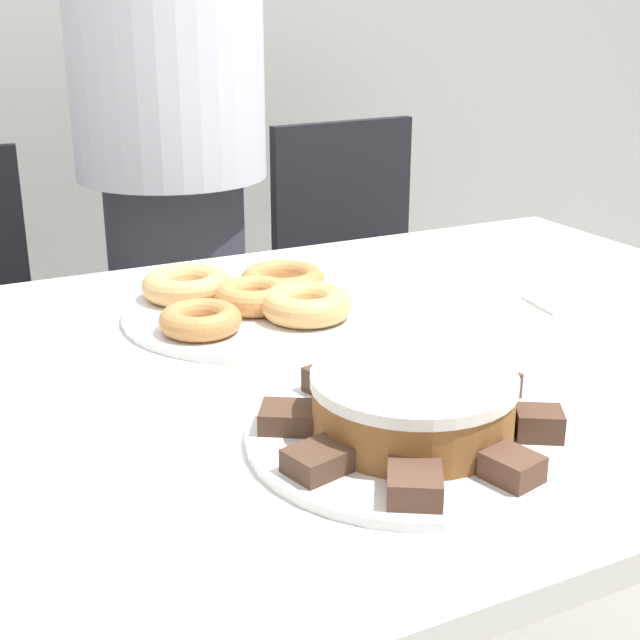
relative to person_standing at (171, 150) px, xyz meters
name	(u,v)px	position (x,y,z in m)	size (l,w,h in m)	color
table	(295,428)	(-0.13, -0.88, -0.21)	(1.52, 0.96, 0.76)	silver
person_standing	(171,150)	(0.00, 0.00, 0.00)	(0.39, 0.39, 1.69)	#383842
office_chair_right	(373,319)	(0.51, 0.03, -0.46)	(0.47, 0.47, 0.90)	black
plate_cake	(412,436)	(-0.12, -1.12, -0.12)	(0.33, 0.33, 0.01)	white
plate_donuts	(255,312)	(-0.11, -0.70, -0.12)	(0.36, 0.36, 0.01)	white
frosted_cake	(413,403)	(-0.12, -1.12, -0.08)	(0.20, 0.20, 0.06)	brown
lamington_0	(415,484)	(-0.18, -1.22, -0.10)	(0.07, 0.07, 0.02)	brown
lamington_1	(512,467)	(-0.09, -1.23, -0.10)	(0.05, 0.05, 0.02)	brown
lamington_2	(539,423)	(-0.01, -1.18, -0.10)	(0.06, 0.06, 0.03)	#513828
lamington_3	(493,386)	(0.00, -1.09, -0.10)	(0.06, 0.05, 0.03)	#513828
lamington_4	(410,372)	(-0.05, -1.01, -0.10)	(0.07, 0.08, 0.02)	brown
lamington_5	(330,381)	(-0.15, -1.00, -0.10)	(0.05, 0.06, 0.03)	#513828
lamington_6	(288,417)	(-0.22, -1.05, -0.10)	(0.07, 0.07, 0.02)	#513828
lamington_7	(317,461)	(-0.23, -1.14, -0.10)	(0.06, 0.06, 0.02)	#513828
donut_0	(254,296)	(-0.11, -0.70, -0.09)	(0.11, 0.11, 0.04)	#D18E4C
donut_1	(187,285)	(-0.18, -0.61, -0.09)	(0.13, 0.13, 0.04)	#E5AD66
donut_2	(200,320)	(-0.21, -0.75, -0.10)	(0.11, 0.11, 0.03)	#C68447
donut_3	(307,304)	(-0.06, -0.77, -0.09)	(0.12, 0.12, 0.04)	#E5AD66
donut_4	(283,279)	(-0.04, -0.64, -0.10)	(0.12, 0.12, 0.03)	#C68447
napkin	(569,301)	(0.31, -0.85, -0.12)	(0.12, 0.10, 0.01)	white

